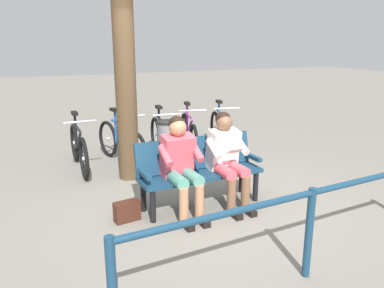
{
  "coord_description": "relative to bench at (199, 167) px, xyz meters",
  "views": [
    {
      "loc": [
        2.05,
        4.11,
        2.08
      ],
      "look_at": [
        0.12,
        -0.37,
        0.75
      ],
      "focal_mm": 36.04,
      "sensor_mm": 36.0,
      "label": 1
    }
  ],
  "objects": [
    {
      "name": "ground_plane",
      "position": [
        -0.13,
        0.15,
        -0.51
      ],
      "size": [
        40.0,
        40.0,
        0.0
      ],
      "primitive_type": "plane",
      "color": "slate"
    },
    {
      "name": "bench",
      "position": [
        0.0,
        0.0,
        0.0
      ],
      "size": [
        1.62,
        0.55,
        0.87
      ],
      "rotation": [
        0.0,
        0.0,
        0.05
      ],
      "color": "navy",
      "rests_on": "ground"
    },
    {
      "name": "person_reading",
      "position": [
        -0.33,
        0.15,
        0.16
      ],
      "size": [
        0.5,
        0.78,
        1.2
      ],
      "rotation": [
        0.0,
        0.0,
        0.05
      ],
      "color": "white",
      "rests_on": "ground"
    },
    {
      "name": "person_companion",
      "position": [
        0.31,
        0.18,
        0.16
      ],
      "size": [
        0.5,
        0.78,
        1.2
      ],
      "rotation": [
        0.0,
        0.0,
        0.05
      ],
      "color": "#D84C59",
      "rests_on": "ground"
    },
    {
      "name": "handbag",
      "position": [
        0.98,
        0.13,
        -0.39
      ],
      "size": [
        0.32,
        0.19,
        0.24
      ],
      "primitive_type": "cube",
      "rotation": [
        0.0,
        0.0,
        0.16
      ],
      "color": "#3F1E14",
      "rests_on": "ground"
    },
    {
      "name": "tree_trunk",
      "position": [
        0.58,
        -1.31,
        1.26
      ],
      "size": [
        0.31,
        0.31,
        3.52
      ],
      "primitive_type": "cylinder",
      "color": "#4C3823",
      "rests_on": "ground"
    },
    {
      "name": "litter_bin",
      "position": [
        -0.11,
        -1.47,
        -0.1
      ],
      "size": [
        0.36,
        0.36,
        0.81
      ],
      "color": "slate",
      "rests_on": "ground"
    },
    {
      "name": "bicycle_blue",
      "position": [
        -1.44,
        -2.16,
        -0.15
      ],
      "size": [
        0.56,
        1.65,
        0.94
      ],
      "rotation": [
        0.0,
        0.0,
        1.33
      ],
      "color": "black",
      "rests_on": "ground"
    },
    {
      "name": "bicycle_black",
      "position": [
        -0.79,
        -2.21,
        -0.15
      ],
      "size": [
        0.55,
        1.65,
        0.94
      ],
      "rotation": [
        0.0,
        0.0,
        1.34
      ],
      "color": "black",
      "rests_on": "ground"
    },
    {
      "name": "bicycle_red",
      "position": [
        -0.2,
        -2.03,
        -0.15
      ],
      "size": [
        0.48,
        1.68,
        0.94
      ],
      "rotation": [
        0.0,
        0.0,
        1.48
      ],
      "color": "black",
      "rests_on": "ground"
    },
    {
      "name": "bicycle_green",
      "position": [
        0.52,
        -2.08,
        -0.15
      ],
      "size": [
        0.59,
        1.64,
        0.94
      ],
      "rotation": [
        0.0,
        0.0,
        1.83
      ],
      "color": "black",
      "rests_on": "ground"
    },
    {
      "name": "bicycle_orange",
      "position": [
        1.24,
        -2.02,
        -0.15
      ],
      "size": [
        0.48,
        1.68,
        0.94
      ],
      "rotation": [
        0.0,
        0.0,
        1.59
      ],
      "color": "black",
      "rests_on": "ground"
    },
    {
      "name": "railing_fence",
      "position": [
        -0.24,
        1.85,
        0.1
      ],
      "size": [
        3.61,
        0.36,
        0.85
      ],
      "rotation": [
        0.0,
        0.0,
        0.08
      ],
      "color": "navy",
      "rests_on": "ground"
    }
  ]
}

